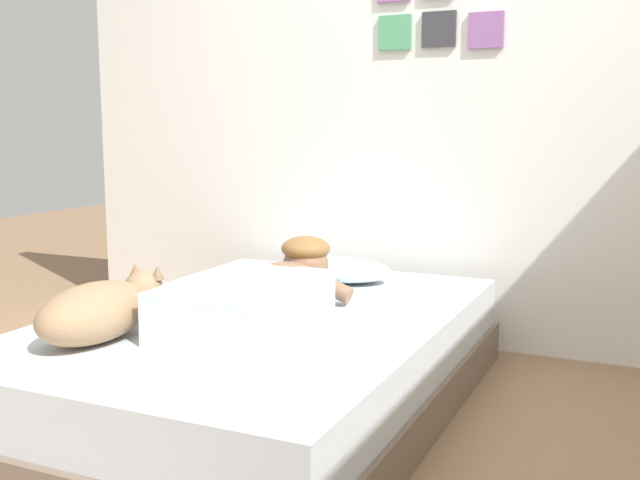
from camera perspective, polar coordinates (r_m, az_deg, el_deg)
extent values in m
plane|color=#8C6B4C|center=(2.65, -0.50, -15.82)|extent=(12.33, 12.33, 0.00)
cube|color=silver|center=(3.81, 9.16, 10.85)|extent=(4.16, 0.10, 2.50)
cube|color=#4C9966|center=(3.84, 5.70, 15.41)|extent=(0.17, 0.02, 0.17)
cube|color=#333338|center=(3.78, 9.03, 15.53)|extent=(0.17, 0.02, 0.17)
cube|color=#8C5999|center=(3.72, 12.48, 15.30)|extent=(0.17, 0.02, 0.17)
cube|color=#726051|center=(3.00, -4.32, -11.06)|extent=(1.41, 2.09, 0.17)
cube|color=silver|center=(2.94, -4.36, -7.56)|extent=(1.37, 2.03, 0.21)
ellipsoid|color=silver|center=(3.50, 1.33, -2.24)|extent=(0.52, 0.32, 0.11)
cube|color=silver|center=(2.66, -5.77, -4.99)|extent=(0.42, 0.64, 0.18)
ellipsoid|color=#8C664C|center=(2.95, -2.43, -3.21)|extent=(0.32, 0.20, 0.16)
sphere|color=#8C664C|center=(3.08, -1.09, -1.93)|extent=(0.19, 0.19, 0.19)
ellipsoid|color=olive|center=(3.07, -1.09, -0.64)|extent=(0.20, 0.20, 0.10)
cylinder|color=#8C664C|center=(3.12, -2.90, -3.11)|extent=(0.23, 0.07, 0.14)
cylinder|color=#8C664C|center=(3.04, 0.46, -3.43)|extent=(0.23, 0.07, 0.14)
ellipsoid|color=#9E7A56|center=(2.62, -16.71, -5.29)|extent=(0.26, 0.48, 0.20)
sphere|color=#9E7A56|center=(2.82, -13.28, -3.80)|extent=(0.15, 0.15, 0.15)
cone|color=#7E6145|center=(2.85, -13.84, -2.25)|extent=(0.05, 0.05, 0.05)
cone|color=#7E6145|center=(2.79, -12.23, -2.43)|extent=(0.05, 0.05, 0.05)
cylinder|color=teal|center=(3.16, 0.72, -3.75)|extent=(0.09, 0.09, 0.07)
torus|color=teal|center=(3.14, 1.67, -3.84)|extent=(0.05, 0.01, 0.05)
cube|color=black|center=(2.93, -1.12, -5.40)|extent=(0.07, 0.14, 0.01)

